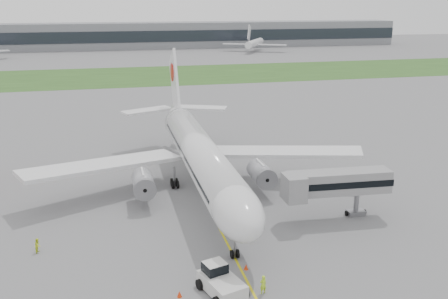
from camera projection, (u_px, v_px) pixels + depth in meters
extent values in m
plane|color=slate|center=(206.00, 203.00, 65.89)|extent=(600.00, 600.00, 0.00)
cube|color=#2A4E1D|center=(140.00, 76.00, 177.74)|extent=(600.00, 50.00, 0.02)
cube|color=gray|center=(124.00, 36.00, 278.26)|extent=(320.00, 22.00, 14.00)
cube|color=#1E242B|center=(125.00, 37.00, 268.01)|extent=(320.00, 0.60, 6.00)
cylinder|color=silver|center=(200.00, 154.00, 68.02)|extent=(5.00, 38.00, 5.00)
ellipsoid|color=silver|center=(236.00, 210.00, 49.84)|extent=(5.00, 11.00, 5.00)
cube|color=black|center=(239.00, 206.00, 48.65)|extent=(3.20, 1.54, 1.14)
cone|color=silver|center=(177.00, 114.00, 88.29)|extent=(5.00, 10.53, 6.16)
cube|color=silver|center=(103.00, 165.00, 67.34)|extent=(22.13, 13.52, 1.70)
cube|color=silver|center=(285.00, 152.00, 73.11)|extent=(22.13, 13.52, 1.70)
cylinder|color=#A8A8AD|center=(143.00, 183.00, 64.66)|extent=(2.70, 5.20, 2.70)
cylinder|color=#A8A8AD|center=(261.00, 174.00, 68.21)|extent=(2.70, 5.20, 2.70)
cube|color=silver|center=(175.00, 84.00, 88.23)|extent=(0.45, 10.90, 12.76)
cylinder|color=#AC0F09|center=(174.00, 72.00, 88.59)|extent=(0.60, 3.20, 3.20)
cube|color=silver|center=(147.00, 110.00, 89.40)|extent=(9.54, 6.34, 0.35)
cube|color=silver|center=(202.00, 108.00, 91.62)|extent=(9.54, 6.34, 0.35)
cylinder|color=gray|center=(235.00, 244.00, 51.47)|extent=(0.24, 0.24, 3.10)
cylinder|color=black|center=(175.00, 183.00, 71.55)|extent=(1.40, 1.10, 1.10)
cylinder|color=black|center=(218.00, 180.00, 72.97)|extent=(1.40, 1.10, 1.10)
cube|color=silver|center=(222.00, 285.00, 45.41)|extent=(4.02, 5.45, 1.30)
cube|color=silver|center=(215.00, 268.00, 46.18)|extent=(2.37, 2.23, 1.08)
cube|color=black|center=(215.00, 267.00, 46.16)|extent=(2.44, 2.29, 0.92)
cylinder|color=black|center=(199.00, 284.00, 46.15)|extent=(0.65, 1.04, 0.97)
cylinder|color=black|center=(227.00, 276.00, 47.57)|extent=(0.65, 1.04, 0.97)
cylinder|color=black|center=(245.00, 292.00, 44.89)|extent=(0.65, 1.04, 0.97)
cube|color=gray|center=(339.00, 182.00, 60.07)|extent=(12.84, 3.49, 2.72)
cube|color=black|center=(339.00, 182.00, 60.07)|extent=(13.03, 3.59, 0.82)
cube|color=gray|center=(294.00, 188.00, 58.25)|extent=(2.36, 3.08, 3.08)
cylinder|color=gray|center=(356.00, 202.00, 61.81)|extent=(0.63, 0.63, 3.45)
cube|color=gray|center=(356.00, 213.00, 62.21)|extent=(2.25, 1.40, 0.63)
cylinder|color=black|center=(347.00, 213.00, 62.01)|extent=(0.31, 0.65, 0.63)
cylinder|color=black|center=(364.00, 212.00, 62.40)|extent=(0.31, 0.65, 0.63)
cone|color=red|center=(179.00, 294.00, 44.97)|extent=(0.44, 0.44, 0.61)
cone|color=red|center=(246.00, 267.00, 49.58)|extent=(0.43, 0.43, 0.60)
imported|color=#B6E826|center=(263.00, 284.00, 45.37)|extent=(0.75, 0.58, 1.82)
imported|color=#D5EA27|center=(38.00, 245.00, 52.86)|extent=(0.76, 0.89, 1.60)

